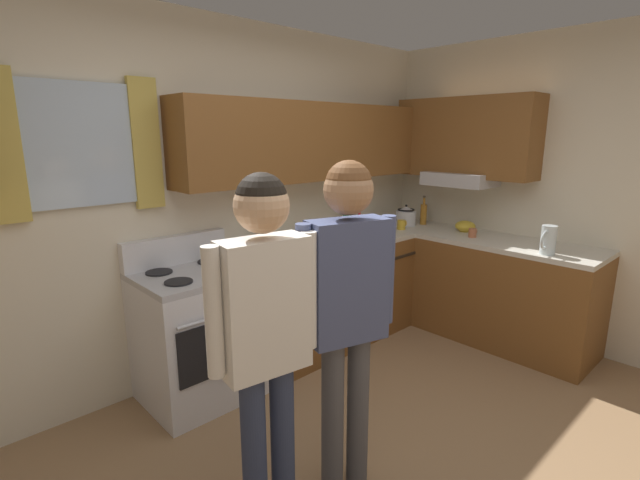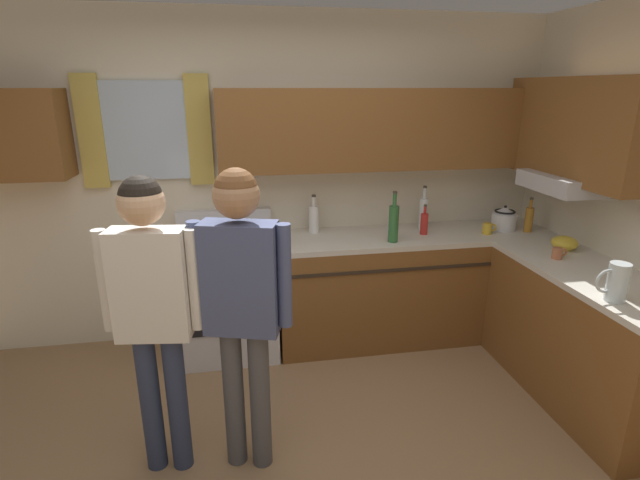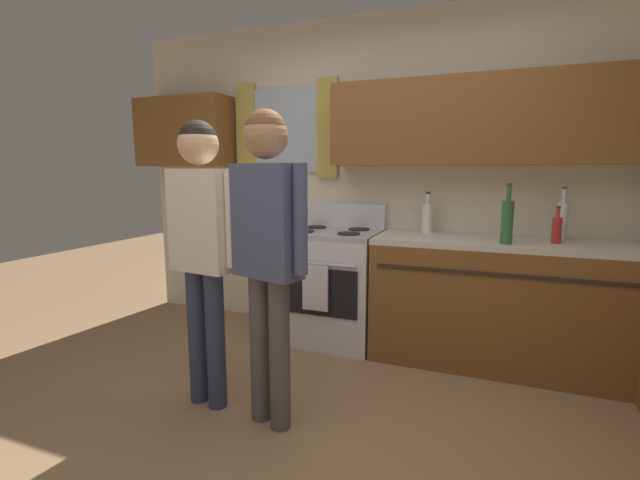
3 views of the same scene
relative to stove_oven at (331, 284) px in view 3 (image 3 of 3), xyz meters
name	(u,v)px [view 3 (image 3 of 3)]	position (x,y,z in m)	size (l,w,h in m)	color
ground_plane	(291,463)	(0.35, -1.54, -0.47)	(12.00, 12.00, 0.00)	#93704C
back_wall_unit	(395,160)	(0.44, 0.28, 0.99)	(4.60, 0.42, 2.60)	beige
kitchen_counter_run	(609,333)	(1.85, -0.41, -0.02)	(2.26, 2.09, 0.90)	brown
stove_oven	(331,284)	(0.00, 0.00, 0.00)	(0.75, 0.67, 1.10)	silver
bottle_sauce_red	(557,229)	(1.58, -0.03, 0.53)	(0.06, 0.06, 0.25)	red
bottle_tall_clear	(562,220)	(1.63, 0.10, 0.57)	(0.07, 0.07, 0.37)	silver
bottle_wine_green	(507,221)	(1.27, -0.18, 0.58)	(0.08, 0.08, 0.39)	#2D6633
bottle_milk_white	(427,217)	(0.72, 0.17, 0.55)	(0.08, 0.08, 0.31)	white
adult_left	(202,231)	(-0.34, -1.22, 0.57)	(0.51, 0.22, 1.65)	#2D3856
adult_in_plaid	(267,233)	(0.11, -1.27, 0.59)	(0.50, 0.26, 1.68)	#4C4C51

